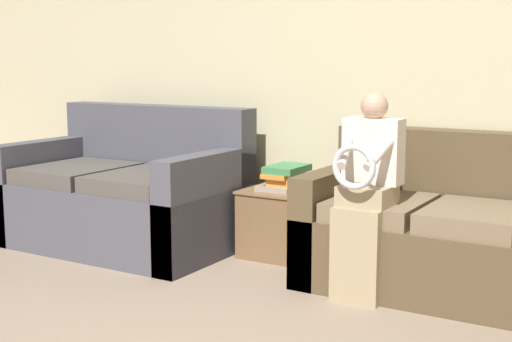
% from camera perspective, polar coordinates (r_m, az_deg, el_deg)
% --- Properties ---
extents(wall_back, '(7.68, 0.06, 2.55)m').
position_cam_1_polar(wall_back, '(4.79, 9.37, 8.29)').
color(wall_back, beige).
rests_on(wall_back, ground_plane).
extents(couch_main, '(1.95, 0.89, 0.89)m').
position_cam_1_polar(couch_main, '(4.21, 17.54, -5.23)').
color(couch_main, brown).
rests_on(couch_main, ground_plane).
extents(couch_side, '(1.63, 0.99, 0.98)m').
position_cam_1_polar(couch_side, '(5.17, -10.29, -2.09)').
color(couch_side, '#4C4C56').
rests_on(couch_side, ground_plane).
extents(child_left_seated, '(0.33, 0.36, 1.14)m').
position_cam_1_polar(child_left_seated, '(3.96, 8.78, -1.36)').
color(child_left_seated, tan).
rests_on(child_left_seated, ground_plane).
extents(side_shelf, '(0.49, 0.52, 0.46)m').
position_cam_1_polar(side_shelf, '(4.84, 2.27, -4.01)').
color(side_shelf, brown).
rests_on(side_shelf, ground_plane).
extents(book_stack, '(0.26, 0.34, 0.16)m').
position_cam_1_polar(book_stack, '(4.78, 2.30, -0.49)').
color(book_stack, gray).
rests_on(book_stack, side_shelf).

